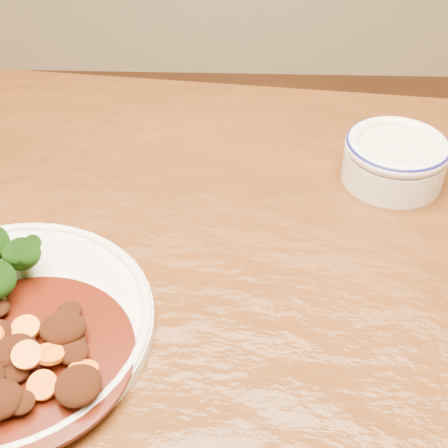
{
  "coord_description": "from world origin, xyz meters",
  "views": [
    {
      "loc": [
        0.02,
        -0.47,
        1.23
      ],
      "look_at": [
        0.0,
        0.08,
        0.77
      ],
      "focal_mm": 50.0,
      "sensor_mm": 36.0,
      "label": 1
    }
  ],
  "objects": [
    {
      "name": "dining_table",
      "position": [
        0.0,
        0.0,
        0.67
      ],
      "size": [
        1.59,
        1.05,
        0.75
      ],
      "rotation": [
        0.0,
        0.0,
        -0.11
      ],
      "color": "#52270E",
      "rests_on": "ground"
    },
    {
      "name": "mince_stew",
      "position": [
        -0.18,
        -0.13,
        0.77
      ],
      "size": [
        0.21,
        0.21,
        0.03
      ],
      "color": "#431107",
      "rests_on": "dinner_plate"
    },
    {
      "name": "dip_bowl",
      "position": [
        0.21,
        0.2,
        0.78
      ],
      "size": [
        0.13,
        0.13,
        0.06
      ],
      "rotation": [
        0.0,
        0.0,
        -0.36
      ],
      "color": "silver",
      "rests_on": "dining_table"
    },
    {
      "name": "dinner_plate",
      "position": [
        -0.21,
        -0.07,
        0.76
      ],
      "size": [
        0.3,
        0.3,
        0.02
      ],
      "rotation": [
        0.0,
        0.0,
        -0.04
      ],
      "color": "silver",
      "rests_on": "dining_table"
    }
  ]
}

